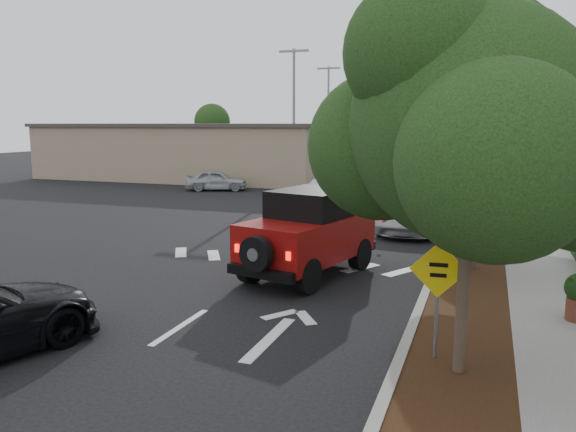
% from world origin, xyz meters
% --- Properties ---
extents(ground, '(120.00, 120.00, 0.00)m').
position_xyz_m(ground, '(0.00, 0.00, 0.00)').
color(ground, black).
rests_on(ground, ground).
extents(curb, '(0.20, 70.00, 0.15)m').
position_xyz_m(curb, '(4.60, 12.00, 0.07)').
color(curb, '#9E9B93').
rests_on(curb, ground).
extents(planting_strip, '(1.80, 70.00, 0.12)m').
position_xyz_m(planting_strip, '(5.60, 12.00, 0.06)').
color(planting_strip, black).
rests_on(planting_strip, ground).
extents(sidewalk, '(2.00, 70.00, 0.12)m').
position_xyz_m(sidewalk, '(7.50, 12.00, 0.06)').
color(sidewalk, gray).
rests_on(sidewalk, ground).
extents(hedge, '(0.80, 70.00, 0.80)m').
position_xyz_m(hedge, '(8.90, 12.00, 0.40)').
color(hedge, black).
rests_on(hedge, ground).
extents(commercial_building, '(22.00, 12.00, 4.00)m').
position_xyz_m(commercial_building, '(-16.00, 30.00, 2.00)').
color(commercial_building, gray).
rests_on(commercial_building, ground).
extents(transmission_tower, '(7.00, 4.00, 28.00)m').
position_xyz_m(transmission_tower, '(6.00, 48.00, 0.00)').
color(transmission_tower, slate).
rests_on(transmission_tower, ground).
extents(street_tree_near, '(3.80, 3.80, 5.92)m').
position_xyz_m(street_tree_near, '(5.60, -0.50, 0.00)').
color(street_tree_near, black).
rests_on(street_tree_near, ground).
extents(street_tree_mid, '(3.20, 3.20, 5.32)m').
position_xyz_m(street_tree_mid, '(5.60, 6.50, 0.00)').
color(street_tree_mid, black).
rests_on(street_tree_mid, ground).
extents(street_tree_far, '(3.40, 3.40, 5.62)m').
position_xyz_m(street_tree_far, '(5.60, 13.00, 0.00)').
color(street_tree_far, black).
rests_on(street_tree_far, ground).
extents(light_pole_a, '(2.00, 0.22, 9.00)m').
position_xyz_m(light_pole_a, '(-6.50, 26.00, 0.00)').
color(light_pole_a, slate).
rests_on(light_pole_a, ground).
extents(light_pole_b, '(2.00, 0.22, 9.00)m').
position_xyz_m(light_pole_b, '(-7.50, 38.00, 0.00)').
color(light_pole_b, slate).
rests_on(light_pole_b, ground).
extents(red_jeep, '(3.03, 4.86, 2.38)m').
position_xyz_m(red_jeep, '(1.34, 4.92, 1.21)').
color(red_jeep, black).
rests_on(red_jeep, ground).
extents(silver_suv_ahead, '(2.40, 5.07, 1.40)m').
position_xyz_m(silver_suv_ahead, '(3.20, 12.32, 0.70)').
color(silver_suv_ahead, '#A7ABAF').
rests_on(silver_suv_ahead, ground).
extents(silver_sedan_oncoming, '(1.98, 4.96, 1.60)m').
position_xyz_m(silver_sedan_oncoming, '(-1.00, 16.47, 0.80)').
color(silver_sedan_oncoming, '#B0B2B8').
rests_on(silver_sedan_oncoming, ground).
extents(parked_suv, '(4.14, 2.81, 1.31)m').
position_xyz_m(parked_suv, '(-10.23, 21.89, 0.65)').
color(parked_suv, '#A6AAAE').
rests_on(parked_suv, ground).
extents(speed_hump_sign, '(0.99, 0.11, 2.10)m').
position_xyz_m(speed_hump_sign, '(5.17, -0.09, 1.46)').
color(speed_hump_sign, slate).
rests_on(speed_hump_sign, ground).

